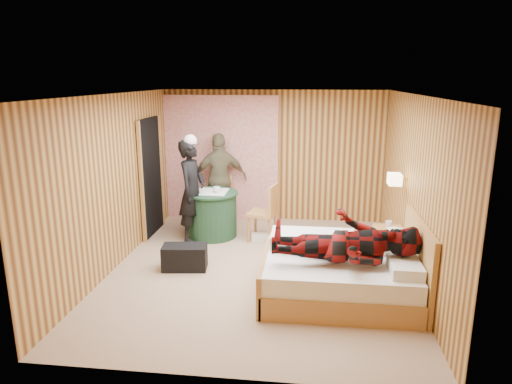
# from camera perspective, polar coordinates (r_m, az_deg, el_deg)

# --- Properties ---
(floor) EXTENTS (4.20, 5.00, 0.01)m
(floor) POSITION_cam_1_polar(r_m,az_deg,el_deg) (6.75, 0.31, -9.64)
(floor) COLOR tan
(floor) RESTS_ON ground
(ceiling) EXTENTS (4.20, 5.00, 0.01)m
(ceiling) POSITION_cam_1_polar(r_m,az_deg,el_deg) (6.18, 0.34, 12.08)
(ceiling) COLOR white
(ceiling) RESTS_ON wall_back
(wall_back) EXTENTS (4.20, 0.02, 2.50)m
(wall_back) POSITION_cam_1_polar(r_m,az_deg,el_deg) (8.79, 2.15, 4.50)
(wall_back) COLOR tan
(wall_back) RESTS_ON floor
(wall_left) EXTENTS (0.02, 5.00, 2.50)m
(wall_left) POSITION_cam_1_polar(r_m,az_deg,el_deg) (6.90, -17.28, 1.18)
(wall_left) COLOR tan
(wall_left) RESTS_ON floor
(wall_right) EXTENTS (0.02, 5.00, 2.50)m
(wall_right) POSITION_cam_1_polar(r_m,az_deg,el_deg) (6.47, 19.15, 0.19)
(wall_right) COLOR tan
(wall_right) RESTS_ON floor
(curtain) EXTENTS (2.20, 0.08, 2.40)m
(curtain) POSITION_cam_1_polar(r_m,az_deg,el_deg) (8.86, -4.36, 4.22)
(curtain) COLOR beige
(curtain) RESTS_ON floor
(doorway) EXTENTS (0.06, 0.90, 2.05)m
(doorway) POSITION_cam_1_polar(r_m,az_deg,el_deg) (8.20, -13.01, 1.84)
(doorway) COLOR black
(doorway) RESTS_ON floor
(wall_lamp) EXTENTS (0.26, 0.24, 0.16)m
(wall_lamp) POSITION_cam_1_polar(r_m,az_deg,el_deg) (6.85, 16.97, 1.54)
(wall_lamp) COLOR gold
(wall_lamp) RESTS_ON wall_right
(bed) EXTENTS (1.96, 1.50, 1.03)m
(bed) POSITION_cam_1_polar(r_m,az_deg,el_deg) (5.99, 10.52, -9.96)
(bed) COLOR tan
(bed) RESTS_ON floor
(nightstand) EXTENTS (0.44, 0.60, 0.58)m
(nightstand) POSITION_cam_1_polar(r_m,az_deg,el_deg) (6.99, 16.22, -6.73)
(nightstand) COLOR tan
(nightstand) RESTS_ON floor
(round_table) EXTENTS (0.91, 0.91, 0.81)m
(round_table) POSITION_cam_1_polar(r_m,az_deg,el_deg) (8.01, -5.49, -2.71)
(round_table) COLOR #1E4226
(round_table) RESTS_ON floor
(chair_far) EXTENTS (0.43, 0.43, 0.93)m
(chair_far) POSITION_cam_1_polar(r_m,az_deg,el_deg) (8.65, -4.50, -0.51)
(chair_far) COLOR tan
(chair_far) RESTS_ON floor
(chair_near) EXTENTS (0.53, 0.53, 0.99)m
(chair_near) POSITION_cam_1_polar(r_m,az_deg,el_deg) (7.70, 1.38, -2.07)
(chair_near) COLOR tan
(chair_near) RESTS_ON floor
(duffel_bag) EXTENTS (0.67, 0.41, 0.36)m
(duffel_bag) POSITION_cam_1_polar(r_m,az_deg,el_deg) (6.78, -8.90, -8.06)
(duffel_bag) COLOR black
(duffel_bag) RESTS_ON floor
(sneaker_left) EXTENTS (0.29, 0.20, 0.12)m
(sneaker_left) POSITION_cam_1_polar(r_m,az_deg,el_deg) (7.93, 1.26, -5.47)
(sneaker_left) COLOR white
(sneaker_left) RESTS_ON floor
(sneaker_right) EXTENTS (0.31, 0.14, 0.14)m
(sneaker_right) POSITION_cam_1_polar(r_m,az_deg,el_deg) (7.83, 0.61, -5.68)
(sneaker_right) COLOR white
(sneaker_right) RESTS_ON floor
(woman_standing) EXTENTS (0.52, 0.70, 1.74)m
(woman_standing) POSITION_cam_1_polar(r_m,az_deg,el_deg) (7.72, -8.00, 0.12)
(woman_standing) COLOR black
(woman_standing) RESTS_ON floor
(man_at_table) EXTENTS (1.09, 0.72, 1.72)m
(man_at_table) POSITION_cam_1_polar(r_m,az_deg,el_deg) (8.62, -4.50, 1.65)
(man_at_table) COLOR #6B6347
(man_at_table) RESTS_ON floor
(man_on_bed) EXTENTS (0.86, 0.67, 1.77)m
(man_on_bed) POSITION_cam_1_polar(r_m,az_deg,el_deg) (5.55, 11.18, -4.81)
(man_on_bed) COLOR #660A09
(man_on_bed) RESTS_ON bed
(book_lower) EXTENTS (0.26, 0.28, 0.02)m
(book_lower) POSITION_cam_1_polar(r_m,az_deg,el_deg) (6.85, 16.45, -4.62)
(book_lower) COLOR white
(book_lower) RESTS_ON nightstand
(book_upper) EXTENTS (0.24, 0.27, 0.02)m
(book_upper) POSITION_cam_1_polar(r_m,az_deg,el_deg) (6.84, 16.47, -4.46)
(book_upper) COLOR white
(book_upper) RESTS_ON nightstand
(cup_nightstand) EXTENTS (0.12, 0.12, 0.09)m
(cup_nightstand) POSITION_cam_1_polar(r_m,az_deg,el_deg) (7.01, 16.24, -3.87)
(cup_nightstand) COLOR white
(cup_nightstand) RESTS_ON nightstand
(cup_table) EXTENTS (0.16, 0.16, 0.10)m
(cup_table) POSITION_cam_1_polar(r_m,az_deg,el_deg) (7.82, -4.93, 0.31)
(cup_table) COLOR white
(cup_table) RESTS_ON round_table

